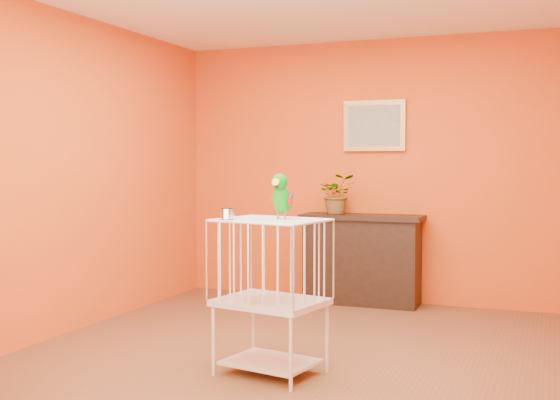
% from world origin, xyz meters
% --- Properties ---
extents(ground, '(4.50, 4.50, 0.00)m').
position_xyz_m(ground, '(0.00, 0.00, 0.00)').
color(ground, brown).
rests_on(ground, ground).
extents(room_shell, '(4.50, 4.50, 4.50)m').
position_xyz_m(room_shell, '(0.00, 0.00, 1.58)').
color(room_shell, '#DB4A14').
rests_on(room_shell, ground).
extents(console_cabinet, '(1.18, 0.42, 0.88)m').
position_xyz_m(console_cabinet, '(-0.07, 2.04, 0.44)').
color(console_cabinet, black).
rests_on(console_cabinet, ground).
extents(potted_plant, '(0.48, 0.50, 0.31)m').
position_xyz_m(potted_plant, '(-0.33, 2.03, 1.03)').
color(potted_plant, '#26722D').
rests_on(potted_plant, console_cabinet).
extents(framed_picture, '(0.62, 0.04, 0.50)m').
position_xyz_m(framed_picture, '(0.00, 2.22, 1.75)').
color(framed_picture, '#B58740').
rests_on(framed_picture, room_shell).
extents(birdcage, '(0.74, 0.62, 1.01)m').
position_xyz_m(birdcage, '(-0.04, -0.41, 0.53)').
color(birdcage, silver).
rests_on(birdcage, ground).
extents(feed_cup, '(0.09, 0.09, 0.07)m').
position_xyz_m(feed_cup, '(-0.30, -0.52, 1.05)').
color(feed_cup, silver).
rests_on(feed_cup, birdcage).
extents(parrot, '(0.14, 0.26, 0.30)m').
position_xyz_m(parrot, '(0.00, -0.34, 1.17)').
color(parrot, '#59544C').
rests_on(parrot, birdcage).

